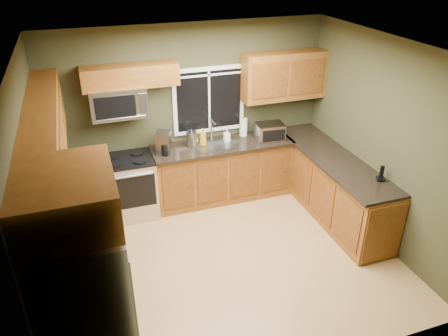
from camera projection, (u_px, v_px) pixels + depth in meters
floor at (229, 258)px, 5.72m from camera, size 4.20×4.20×0.00m
ceiling at (230, 50)px, 4.46m from camera, size 4.20×4.20×0.00m
back_wall at (190, 115)px, 6.60m from camera, size 4.20×0.00×4.20m
front_wall at (303, 263)px, 3.59m from camera, size 4.20×0.00×4.20m
left_wall at (38, 197)px, 4.49m from camera, size 0.00×3.60×3.60m
right_wall at (381, 143)px, 5.69m from camera, size 0.00×3.60×3.60m
window at (209, 100)px, 6.58m from camera, size 1.12×0.03×1.02m
base_cabinets_left at (79, 236)px, 5.40m from camera, size 0.60×2.65×0.90m
countertop_left at (75, 204)px, 5.18m from camera, size 0.65×2.65×0.04m
base_cabinets_back at (222, 172)px, 6.89m from camera, size 2.17×0.60×0.90m
countertop_back at (223, 145)px, 6.65m from camera, size 2.17×0.65×0.04m
base_cabinets_peninsula at (331, 186)px, 6.48m from camera, size 0.60×2.52×0.90m
countertop_peninsula at (333, 158)px, 6.26m from camera, size 0.65×2.50×0.04m
upper_cabinets_left at (46, 132)px, 4.70m from camera, size 0.33×2.65×0.72m
upper_cabinets_back_left at (130, 76)px, 5.88m from camera, size 1.30×0.33×0.30m
upper_cabinets_back_right at (284, 76)px, 6.64m from camera, size 1.30×0.33×0.72m
upper_cabinet_over_fridge at (66, 198)px, 3.19m from camera, size 0.72×0.90×0.38m
refrigerator at (88, 311)px, 3.72m from camera, size 0.74×0.90×1.80m
range at (129, 187)px, 6.43m from camera, size 0.76×0.69×0.94m
microwave at (118, 102)px, 5.96m from camera, size 0.76×0.41×0.42m
sink at (215, 144)px, 6.61m from camera, size 0.60×0.42×0.36m
toaster_oven at (270, 132)px, 6.72m from camera, size 0.45×0.36×0.26m
coffee_maker at (164, 143)px, 6.29m from camera, size 0.27×0.31×0.33m
kettle at (192, 138)px, 6.51m from camera, size 0.18×0.18×0.29m
paper_towel_roll at (243, 127)px, 6.86m from camera, size 0.12×0.12×0.31m
soap_bottle_a at (203, 137)px, 6.54m from camera, size 0.12×0.12×0.27m
soap_bottle_b at (227, 135)px, 6.70m from camera, size 0.09×0.09×0.19m
soap_bottle_c at (194, 139)px, 6.60m from camera, size 0.17×0.17×0.17m
cordless_phone at (381, 176)px, 5.61m from camera, size 0.12×0.12×0.21m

